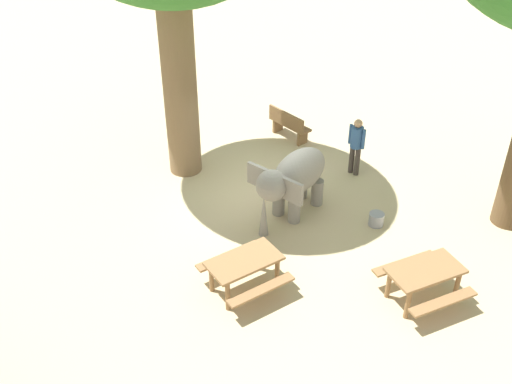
{
  "coord_description": "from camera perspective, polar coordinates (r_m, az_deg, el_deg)",
  "views": [
    {
      "loc": [
        -8.86,
        8.95,
        8.77
      ],
      "look_at": [
        -0.38,
        0.94,
        0.8
      ],
      "focal_mm": 42.29,
      "sensor_mm": 36.0,
      "label": 1
    }
  ],
  "objects": [
    {
      "name": "picnic_table_near",
      "position": [
        12.37,
        -1.12,
        -7.1
      ],
      "size": [
        1.71,
        1.73,
        0.78
      ],
      "rotation": [
        0.0,
        0.0,
        4.54
      ],
      "color": "olive",
      "rests_on": "ground_plane"
    },
    {
      "name": "feed_bucket",
      "position": [
        14.61,
        11.31,
        -2.54
      ],
      "size": [
        0.36,
        0.36,
        0.32
      ],
      "primitive_type": "cylinder",
      "color": "gray",
      "rests_on": "ground_plane"
    },
    {
      "name": "elephant",
      "position": [
        14.25,
        3.54,
        1.36
      ],
      "size": [
        1.56,
        2.34,
        1.61
      ],
      "rotation": [
        0.0,
        0.0,
        1.69
      ],
      "color": "gray",
      "rests_on": "ground_plane"
    },
    {
      "name": "person_handler",
      "position": [
        16.03,
        9.47,
        4.63
      ],
      "size": [
        0.51,
        0.32,
        1.62
      ],
      "rotation": [
        0.0,
        0.0,
        1.61
      ],
      "color": "#3F3833",
      "rests_on": "ground_plane"
    },
    {
      "name": "wooden_bench",
      "position": [
        17.77,
        3.11,
        6.44
      ],
      "size": [
        1.41,
        0.46,
        0.88
      ],
      "rotation": [
        0.0,
        0.0,
        3.1
      ],
      "color": "brown",
      "rests_on": "ground_plane"
    },
    {
      "name": "picnic_table_far",
      "position": [
        12.61,
        15.64,
        -7.7
      ],
      "size": [
        1.88,
        1.9,
        0.78
      ],
      "rotation": [
        0.0,
        0.0,
        4.38
      ],
      "color": "olive",
      "rests_on": "ground_plane"
    },
    {
      "name": "ground_plane",
      "position": [
        15.35,
        1.57,
        -0.52
      ],
      "size": [
        60.0,
        60.0,
        0.0
      ],
      "primitive_type": "plane",
      "color": "tan"
    }
  ]
}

